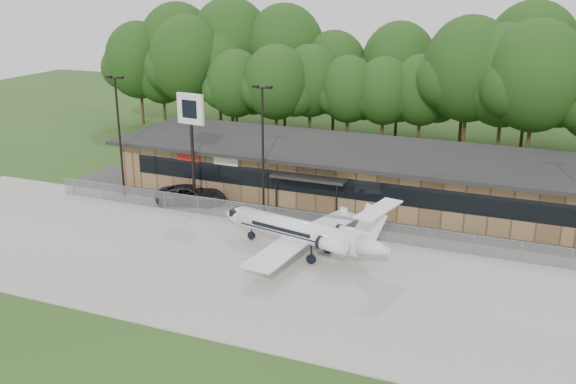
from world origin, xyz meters
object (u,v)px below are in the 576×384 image
at_px(terminal, 354,172).
at_px(pole_sign, 191,121).
at_px(suv, 191,195).
at_px(business_jet, 304,233).

relative_size(terminal, pole_sign, 4.46).
bearing_deg(terminal, suv, -149.24).
height_order(business_jet, suv, business_jet).
xyz_separation_m(terminal, suv, (-11.75, -6.99, -1.39)).
bearing_deg(suv, pole_sign, -127.22).
bearing_deg(suv, business_jet, -134.86).
bearing_deg(business_jet, pole_sign, 165.21).
height_order(suv, pole_sign, pole_sign).
distance_m(business_jet, pole_sign, 14.31).
relative_size(terminal, business_jet, 3.07).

